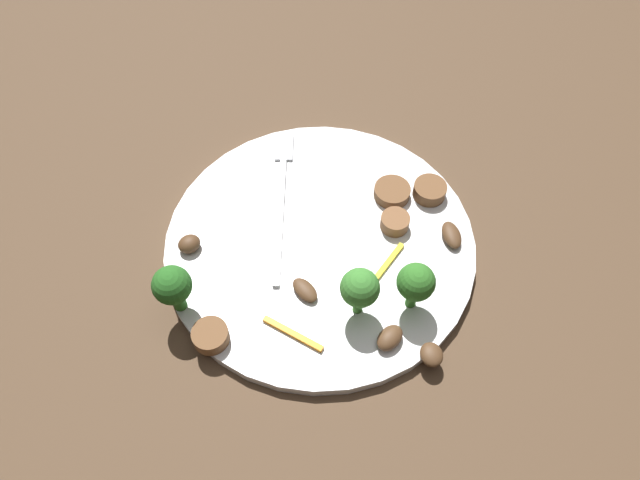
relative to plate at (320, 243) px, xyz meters
name	(u,v)px	position (x,y,z in m)	size (l,w,h in m)	color
ground_plane	(320,246)	(0.00, 0.00, -0.01)	(1.40, 1.40, 0.00)	#4C3826
plate	(320,243)	(0.00, 0.00, 0.00)	(0.29, 0.29, 0.01)	white
fork	(282,192)	(0.04, 0.05, 0.01)	(0.18, 0.05, 0.00)	silver
broccoli_floret_0	(172,286)	(-0.09, 0.10, 0.04)	(0.03, 0.03, 0.05)	#296420
broccoli_floret_1	(416,283)	(-0.05, -0.09, 0.04)	(0.03, 0.03, 0.05)	#347525
broccoli_floret_2	(360,289)	(-0.06, -0.05, 0.04)	(0.03, 0.03, 0.06)	#408630
sausage_slice_0	(392,192)	(0.07, -0.06, 0.01)	(0.03, 0.03, 0.01)	brown
sausage_slice_1	(430,190)	(0.08, -0.09, 0.01)	(0.03, 0.03, 0.01)	brown
sausage_slice_2	(211,336)	(-0.12, 0.06, 0.01)	(0.03, 0.03, 0.01)	brown
sausage_slice_3	(395,222)	(0.03, -0.06, 0.01)	(0.03, 0.03, 0.01)	brown
mushroom_0	(431,355)	(-0.09, -0.11, 0.01)	(0.02, 0.02, 0.01)	#4C331E
mushroom_1	(189,244)	(-0.04, 0.11, 0.01)	(0.02, 0.02, 0.01)	#4C331E
mushroom_2	(300,289)	(-0.06, 0.00, 0.01)	(0.03, 0.02, 0.01)	#4C331E
mushroom_3	(452,235)	(0.03, -0.12, 0.01)	(0.03, 0.02, 0.01)	#4C331E
mushroom_4	(390,338)	(-0.08, -0.08, 0.01)	(0.03, 0.02, 0.01)	#4C331E
pepper_strip_0	(385,266)	(-0.01, -0.06, 0.01)	(0.06, 0.00, 0.00)	yellow
pepper_strip_1	(294,334)	(-0.10, 0.00, 0.01)	(0.06, 0.01, 0.00)	orange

